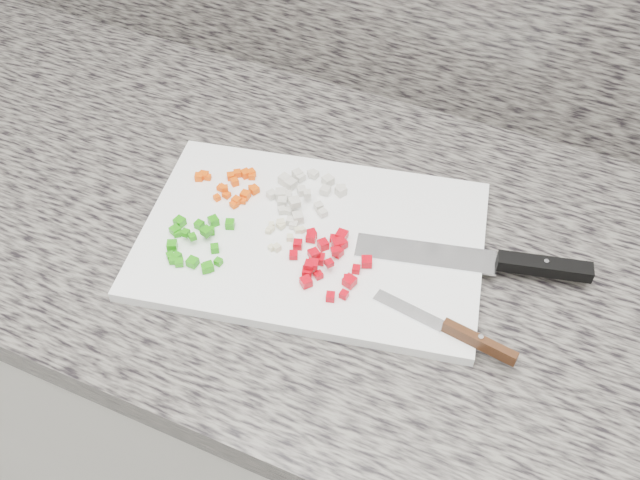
{
  "coord_description": "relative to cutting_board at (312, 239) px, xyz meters",
  "views": [
    {
      "loc": [
        0.15,
        0.86,
        1.57
      ],
      "look_at": [
        -0.09,
        1.39,
        0.93
      ],
      "focal_mm": 40.0,
      "sensor_mm": 36.0,
      "label": 1
    }
  ],
  "objects": [
    {
      "name": "cabinet",
      "position": [
        0.11,
        0.03,
        -0.48
      ],
      "size": [
        3.92,
        0.62,
        0.86
      ],
      "primitive_type": "cube",
      "color": "silver",
      "rests_on": "ground"
    },
    {
      "name": "red_pepper_pile",
      "position": [
        0.04,
        -0.03,
        0.01
      ],
      "size": [
        0.1,
        0.11,
        0.02
      ],
      "color": "#B80210",
      "rests_on": "cutting_board"
    },
    {
      "name": "carrot_pile",
      "position": [
        -0.13,
        0.04,
        0.01
      ],
      "size": [
        0.09,
        0.07,
        0.01
      ],
      "color": "#EF4F05",
      "rests_on": "cutting_board"
    },
    {
      "name": "onion_pile",
      "position": [
        -0.04,
        0.06,
        0.01
      ],
      "size": [
        0.1,
        0.11,
        0.02
      ],
      "color": "beige",
      "rests_on": "cutting_board"
    },
    {
      "name": "garlic_pile",
      "position": [
        -0.04,
        -0.01,
        0.01
      ],
      "size": [
        0.05,
        0.05,
        0.01
      ],
      "color": "beige",
      "rests_on": "cutting_board"
    },
    {
      "name": "chef_knife",
      "position": [
        0.23,
        0.05,
        0.01
      ],
      "size": [
        0.28,
        0.1,
        0.02
      ],
      "rotation": [
        0.0,
        0.0,
        0.24
      ],
      "color": "silver",
      "rests_on": "cutting_board"
    },
    {
      "name": "countertop",
      "position": [
        0.11,
        0.03,
        -0.03
      ],
      "size": [
        3.96,
        0.64,
        0.04
      ],
      "primitive_type": "cube",
      "color": "#69645C",
      "rests_on": "cabinet"
    },
    {
      "name": "cutting_board",
      "position": [
        0.0,
        0.0,
        0.0
      ],
      "size": [
        0.47,
        0.37,
        0.01
      ],
      "primitive_type": "cube",
      "rotation": [
        0.0,
        0.0,
        0.21
      ],
      "color": "white",
      "rests_on": "countertop"
    },
    {
      "name": "green_pepper_pile",
      "position": [
        -0.12,
        -0.07,
        0.01
      ],
      "size": [
        0.09,
        0.09,
        0.02
      ],
      "color": "#21910D",
      "rests_on": "cutting_board"
    },
    {
      "name": "paring_knife",
      "position": [
        0.21,
        -0.07,
        0.01
      ],
      "size": [
        0.17,
        0.04,
        0.02
      ],
      "rotation": [
        0.0,
        0.0,
        -0.16
      ],
      "color": "silver",
      "rests_on": "cutting_board"
    }
  ]
}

